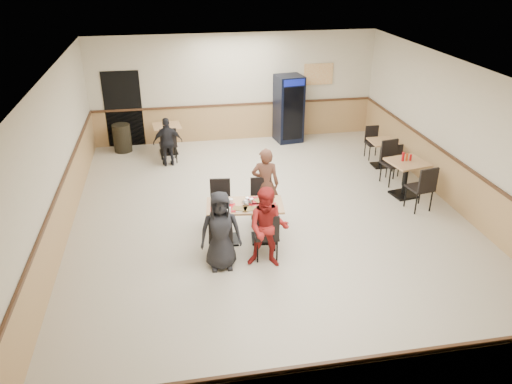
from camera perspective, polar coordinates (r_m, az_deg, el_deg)
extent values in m
plane|color=beige|center=(10.23, 1.66, -3.27)|extent=(10.00, 10.00, 0.00)
plane|color=silver|center=(9.14, 1.91, 13.37)|extent=(10.00, 10.00, 0.00)
plane|color=beige|center=(14.29, -2.41, 11.80)|extent=(8.00, 0.00, 8.00)
plane|color=beige|center=(5.44, 12.98, -14.80)|extent=(8.00, 0.00, 8.00)
plane|color=beige|center=(9.64, -22.22, 2.71)|extent=(0.00, 10.00, 10.00)
plane|color=beige|center=(11.08, 22.57, 5.57)|extent=(0.00, 10.00, 10.00)
cube|color=tan|center=(14.55, -2.33, 7.96)|extent=(7.98, 0.03, 1.00)
cube|color=tan|center=(11.43, 21.66, 0.88)|extent=(0.03, 9.98, 1.00)
cube|color=#472B19|center=(14.38, -2.36, 9.95)|extent=(7.98, 0.04, 0.06)
cube|color=black|center=(14.31, -14.91, 9.11)|extent=(1.00, 0.02, 2.10)
cube|color=orange|center=(14.69, 7.15, 13.22)|extent=(0.85, 0.02, 0.60)
cube|color=black|center=(9.55, -3.36, -5.44)|extent=(0.50, 0.50, 0.04)
cylinder|color=black|center=(9.37, -3.42, -3.54)|extent=(0.09, 0.09, 0.69)
cube|color=tan|center=(9.20, -3.48, -1.63)|extent=(0.78, 0.78, 0.04)
cube|color=black|center=(9.58, 0.87, -5.29)|extent=(0.50, 0.50, 0.04)
cylinder|color=black|center=(9.40, 0.89, -3.40)|extent=(0.09, 0.09, 0.69)
cube|color=tan|center=(9.23, 0.90, -1.50)|extent=(0.78, 0.78, 0.04)
imported|color=black|center=(8.46, -4.08, -4.45)|extent=(0.71, 0.47, 1.43)
imported|color=maroon|center=(8.48, 1.39, -4.14)|extent=(0.84, 0.73, 1.48)
imported|color=brown|center=(9.99, 1.07, 0.91)|extent=(0.62, 0.48, 1.52)
imported|color=black|center=(12.81, -10.04, 5.65)|extent=(0.76, 0.36, 1.26)
cube|color=#B90C13|center=(9.08, 0.98, -1.77)|extent=(0.49, 0.38, 0.02)
cube|color=#B90C13|center=(9.08, -3.79, -1.83)|extent=(0.49, 0.38, 0.02)
cube|color=#B90C13|center=(9.32, 0.53, -1.00)|extent=(0.49, 0.38, 0.02)
cylinder|color=silver|center=(9.14, 1.59, -1.63)|extent=(0.23, 0.23, 0.01)
cube|color=#A67040|center=(9.13, 1.59, -1.56)|extent=(0.31, 0.28, 0.02)
cylinder|color=silver|center=(9.03, -0.58, -2.00)|extent=(0.23, 0.23, 0.01)
cube|color=#A67040|center=(9.02, -0.58, -1.93)|extent=(0.27, 0.18, 0.02)
cylinder|color=silver|center=(9.09, -4.11, -1.87)|extent=(0.23, 0.23, 0.01)
cube|color=#A67040|center=(9.08, -4.11, -1.80)|extent=(0.30, 0.23, 0.02)
cylinder|color=silver|center=(9.03, -1.87, -1.98)|extent=(0.23, 0.23, 0.01)
cube|color=#A67040|center=(9.03, -1.87, -1.91)|extent=(0.31, 0.25, 0.02)
cylinder|color=silver|center=(9.35, 0.52, -0.95)|extent=(0.23, 0.23, 0.01)
cube|color=#A67040|center=(9.34, 0.52, -0.88)|extent=(0.31, 0.28, 0.02)
cylinder|color=white|center=(9.26, -4.75, -1.00)|extent=(0.08, 0.08, 0.10)
cylinder|color=white|center=(8.95, -4.44, -2.01)|extent=(0.08, 0.08, 0.10)
cylinder|color=white|center=(9.22, -2.87, -1.08)|extent=(0.08, 0.08, 0.10)
cylinder|color=white|center=(8.92, -3.14, -2.06)|extent=(0.08, 0.08, 0.10)
cylinder|color=white|center=(8.85, -3.39, -2.30)|extent=(0.08, 0.08, 0.10)
cylinder|color=#A0A5B3|center=(9.22, -0.99, -0.97)|extent=(0.07, 0.07, 0.12)
cylinder|color=#A0A5B3|center=(9.18, -0.54, -1.10)|extent=(0.07, 0.07, 0.12)
ellipsoid|color=silver|center=(9.16, -1.16, -1.22)|extent=(0.15, 0.15, 0.10)
cube|color=black|center=(11.72, 16.46, -0.26)|extent=(0.57, 0.57, 0.04)
cylinder|color=black|center=(11.56, 16.70, 1.50)|extent=(0.10, 0.10, 0.75)
cube|color=tan|center=(11.41, 16.94, 3.25)|extent=(0.89, 0.89, 0.04)
cube|color=black|center=(13.18, 14.00, 2.99)|extent=(0.41, 0.41, 0.04)
cylinder|color=black|center=(13.06, 14.15, 4.31)|extent=(0.08, 0.08, 0.62)
cube|color=tan|center=(12.95, 14.30, 5.62)|extent=(0.64, 0.64, 0.04)
cylinder|color=red|center=(11.36, 16.46, 3.89)|extent=(0.06, 0.06, 0.20)
cylinder|color=#BF4619|center=(11.41, 16.86, 3.84)|extent=(0.06, 0.06, 0.17)
cylinder|color=red|center=(11.45, 17.25, 3.80)|extent=(0.05, 0.05, 0.14)
cube|color=black|center=(13.85, -9.92, 4.53)|extent=(0.51, 0.51, 0.04)
cylinder|color=black|center=(13.72, -10.04, 5.98)|extent=(0.09, 0.09, 0.70)
cube|color=tan|center=(13.60, -10.16, 7.41)|extent=(0.79, 0.79, 0.04)
cube|color=black|center=(14.32, 3.75, 9.48)|extent=(0.80, 0.78, 1.88)
cube|color=black|center=(14.02, 4.28, 8.89)|extent=(0.57, 0.10, 1.49)
cube|color=#0C178E|center=(13.78, 4.41, 12.34)|extent=(0.59, 0.10, 0.18)
cylinder|color=black|center=(14.12, -15.05, 5.98)|extent=(0.48, 0.48, 0.76)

